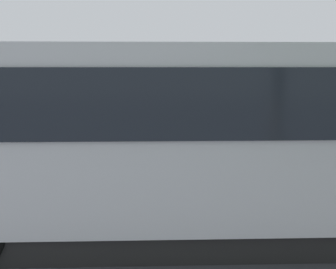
% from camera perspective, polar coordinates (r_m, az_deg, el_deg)
% --- Properties ---
extents(ground_plane, '(80.00, 80.00, 0.00)m').
position_cam_1_polar(ground_plane, '(12.19, 5.56, -4.67)').
color(ground_plane, '#38383D').
extents(tour_bus, '(10.84, 3.14, 3.25)m').
position_cam_1_polar(tour_bus, '(7.17, 6.81, -1.10)').
color(tour_bus, '#B7BABF').
rests_on(tour_bus, ground_plane).
extents(spectator_far_left, '(0.58, 0.35, 1.70)m').
position_cam_1_polar(spectator_far_left, '(10.60, 15.74, -1.52)').
color(spectator_far_left, '#473823').
rests_on(spectator_far_left, ground_plane).
extents(spectator_left, '(0.58, 0.38, 1.66)m').
position_cam_1_polar(spectator_left, '(10.11, 9.47, -1.92)').
color(spectator_left, black).
rests_on(spectator_left, ground_plane).
extents(spectator_centre, '(0.57, 0.32, 1.78)m').
position_cam_1_polar(spectator_centre, '(9.77, 2.55, -1.76)').
color(spectator_centre, black).
rests_on(spectator_centre, ground_plane).
extents(spectator_right, '(0.57, 0.33, 1.68)m').
position_cam_1_polar(spectator_right, '(9.63, -4.46, -2.34)').
color(spectator_right, black).
rests_on(spectator_right, ground_plane).
extents(spectator_far_right, '(0.57, 0.39, 1.80)m').
position_cam_1_polar(spectator_far_right, '(9.55, -11.21, -2.08)').
color(spectator_far_right, black).
rests_on(spectator_far_right, ground_plane).
extents(parked_motorcycle_silver, '(2.05, 0.58, 0.99)m').
position_cam_1_polar(parked_motorcycle_silver, '(10.36, 20.18, -4.97)').
color(parked_motorcycle_silver, black).
rests_on(parked_motorcycle_silver, ground_plane).
extents(stunt_motorcycle, '(2.02, 0.58, 1.71)m').
position_cam_1_polar(stunt_motorcycle, '(13.53, -5.51, 1.07)').
color(stunt_motorcycle, black).
rests_on(stunt_motorcycle, ground_plane).
extents(traffic_cone, '(0.34, 0.34, 0.63)m').
position_cam_1_polar(traffic_cone, '(14.58, -0.27, -1.10)').
color(traffic_cone, orange).
rests_on(traffic_cone, ground_plane).
extents(bay_line_a, '(0.16, 4.61, 0.01)m').
position_cam_1_polar(bay_line_a, '(14.13, 21.74, -3.35)').
color(bay_line_a, white).
rests_on(bay_line_a, ground_plane).
extents(bay_line_b, '(0.17, 5.00, 0.01)m').
position_cam_1_polar(bay_line_b, '(13.17, 11.76, -3.77)').
color(bay_line_b, white).
rests_on(bay_line_b, ground_plane).
extents(bay_line_c, '(0.16, 4.17, 0.01)m').
position_cam_1_polar(bay_line_c, '(12.65, 0.59, -4.10)').
color(bay_line_c, white).
rests_on(bay_line_c, ground_plane).
extents(bay_line_d, '(0.17, 4.94, 0.01)m').
position_cam_1_polar(bay_line_d, '(12.65, -11.05, -4.28)').
color(bay_line_d, white).
rests_on(bay_line_d, ground_plane).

